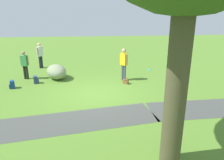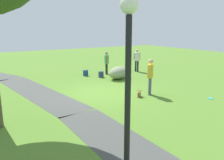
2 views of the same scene
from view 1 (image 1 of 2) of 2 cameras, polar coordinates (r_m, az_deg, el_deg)
The scene contains 10 objects.
ground_plane at distance 9.96m, azimuth -4.03°, elevation -3.85°, with size 48.00×48.00×0.00m, color #517C2A.
footpath_segment_mid at distance 7.76m, azimuth -18.04°, elevation -11.42°, with size 8.16×2.84×0.01m.
lawn_boulder at distance 12.53m, azimuth -14.65°, elevation 2.16°, with size 1.58×1.88×0.81m.
woman_with_handbag at distance 11.72m, azimuth 3.18°, elevation 4.86°, with size 0.42×0.43×1.78m.
man_near_boulder at distance 15.12m, azimuth -18.74°, elevation 6.70°, with size 0.40×0.44×1.69m.
passerby_on_path at distance 12.88m, azimuth -22.35°, elevation 4.20°, with size 0.50×0.34×1.60m.
handbag_on_grass at distance 11.34m, azimuth 3.69°, elevation -0.33°, with size 0.38×0.38×0.31m.
backpack_by_boulder at distance 12.08m, azimuth -19.74°, elevation 0.05°, with size 0.31×0.32×0.40m.
spare_backpack_on_lawn at distance 11.76m, azimuth -25.18°, elevation -1.12°, with size 0.32×0.33×0.40m.
frisbee_on_grass at distance 14.28m, azimuth 9.86°, elevation 2.77°, with size 0.23×0.23×0.02m.
Camera 1 is at (0.31, 9.24, 3.70)m, focal length 34.13 mm.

